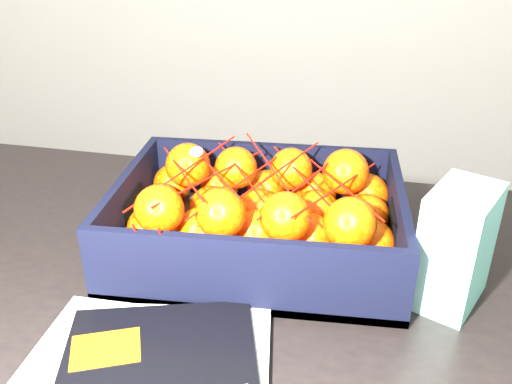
# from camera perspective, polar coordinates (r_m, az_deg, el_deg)

# --- Properties ---
(table) EXTENTS (1.26, 0.90, 0.75)m
(table) POSITION_cam_1_polar(r_m,az_deg,el_deg) (0.82, -8.99, -15.40)
(table) COLOR black
(table) RESTS_ON ground
(produce_crate) EXTENTS (0.40, 0.30, 0.11)m
(produce_crate) POSITION_cam_1_polar(r_m,az_deg,el_deg) (0.81, 0.28, -3.93)
(produce_crate) COLOR brown
(produce_crate) RESTS_ON table
(clementine_heap) EXTENTS (0.39, 0.28, 0.12)m
(clementine_heap) POSITION_cam_1_polar(r_m,az_deg,el_deg) (0.79, 0.54, -2.19)
(clementine_heap) COLOR #E84804
(clementine_heap) RESTS_ON produce_crate
(mesh_net) EXTENTS (0.33, 0.27, 0.10)m
(mesh_net) POSITION_cam_1_polar(r_m,az_deg,el_deg) (0.76, -0.44, 1.06)
(mesh_net) COLOR red
(mesh_net) RESTS_ON clementine_heap
(retail_carton) EXTENTS (0.11, 0.13, 0.16)m
(retail_carton) POSITION_cam_1_polar(r_m,az_deg,el_deg) (0.73, 19.97, -5.37)
(retail_carton) COLOR silver
(retail_carton) RESTS_ON table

